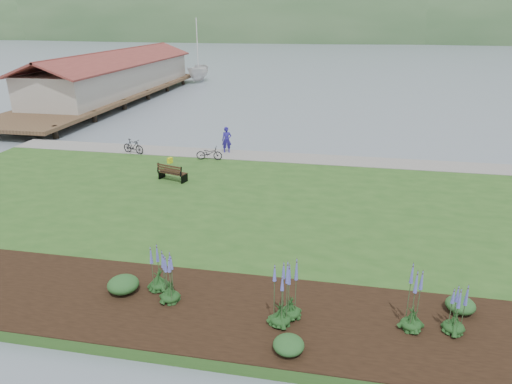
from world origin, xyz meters
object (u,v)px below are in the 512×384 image
park_bench (172,172)px  sailboat (199,82)px  bicycle_a (209,153)px  person (227,138)px

park_bench → sailboat: sailboat is taller
park_bench → bicycle_a: (0.94, 4.22, -0.07)m
person → bicycle_a: (-0.72, -1.76, -0.60)m
person → sailboat: size_ratio=0.07×
person → park_bench: bearing=-120.1°
park_bench → bicycle_a: size_ratio=1.05×
sailboat → bicycle_a: bearing=-73.1°
park_bench → person: size_ratio=0.84×
park_bench → bicycle_a: 4.33m
park_bench → sailboat: size_ratio=0.06×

